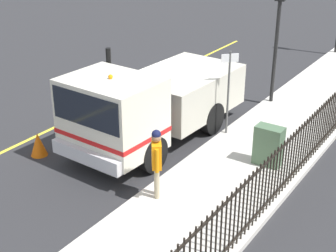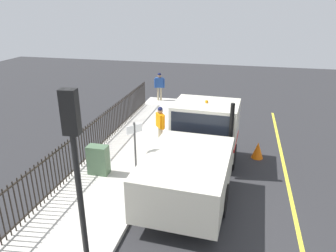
{
  "view_description": "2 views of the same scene",
  "coord_description": "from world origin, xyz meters",
  "px_view_note": "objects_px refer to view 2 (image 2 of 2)",
  "views": [
    {
      "loc": [
        8.07,
        -12.08,
        6.35
      ],
      "look_at": [
        1.62,
        -2.45,
        1.08
      ],
      "focal_mm": 53.21,
      "sensor_mm": 36.0,
      "label": 1
    },
    {
      "loc": [
        -0.74,
        7.82,
        5.73
      ],
      "look_at": [
        1.94,
        -3.52,
        1.23
      ],
      "focal_mm": 34.06,
      "sensor_mm": 36.0,
      "label": 2
    }
  ],
  "objects_px": {
    "work_truck": "(198,146)",
    "utility_cabinet": "(98,160)",
    "traffic_light_near": "(75,153)",
    "pedestrian_distant": "(159,84)",
    "worker_standing": "(160,122)",
    "traffic_cone": "(258,150)",
    "street_sign": "(135,152)"
  },
  "relations": [
    {
      "from": "pedestrian_distant",
      "to": "traffic_light_near",
      "type": "distance_m",
      "value": 13.74
    },
    {
      "from": "worker_standing",
      "to": "utility_cabinet",
      "type": "relative_size",
      "value": 1.61
    },
    {
      "from": "pedestrian_distant",
      "to": "utility_cabinet",
      "type": "relative_size",
      "value": 1.63
    },
    {
      "from": "work_truck",
      "to": "worker_standing",
      "type": "relative_size",
      "value": 3.63
    },
    {
      "from": "utility_cabinet",
      "to": "street_sign",
      "type": "bearing_deg",
      "value": 148.15
    },
    {
      "from": "worker_standing",
      "to": "traffic_cone",
      "type": "bearing_deg",
      "value": 51.81
    },
    {
      "from": "work_truck",
      "to": "pedestrian_distant",
      "type": "bearing_deg",
      "value": 115.34
    },
    {
      "from": "traffic_light_near",
      "to": "pedestrian_distant",
      "type": "bearing_deg",
      "value": 92.19
    },
    {
      "from": "work_truck",
      "to": "street_sign",
      "type": "xyz_separation_m",
      "value": [
        1.61,
        1.68,
        0.38
      ]
    },
    {
      "from": "utility_cabinet",
      "to": "street_sign",
      "type": "relative_size",
      "value": 0.42
    },
    {
      "from": "utility_cabinet",
      "to": "pedestrian_distant",
      "type": "bearing_deg",
      "value": -88.53
    },
    {
      "from": "worker_standing",
      "to": "traffic_cone",
      "type": "distance_m",
      "value": 4.06
    },
    {
      "from": "work_truck",
      "to": "street_sign",
      "type": "bearing_deg",
      "value": -131.18
    },
    {
      "from": "pedestrian_distant",
      "to": "traffic_light_near",
      "type": "height_order",
      "value": "traffic_light_near"
    },
    {
      "from": "utility_cabinet",
      "to": "traffic_cone",
      "type": "relative_size",
      "value": 1.6
    },
    {
      "from": "work_truck",
      "to": "traffic_cone",
      "type": "bearing_deg",
      "value": 49.38
    },
    {
      "from": "traffic_light_near",
      "to": "traffic_cone",
      "type": "height_order",
      "value": "traffic_light_near"
    },
    {
      "from": "worker_standing",
      "to": "pedestrian_distant",
      "type": "distance_m",
      "value": 6.63
    },
    {
      "from": "work_truck",
      "to": "pedestrian_distant",
      "type": "relative_size",
      "value": 3.58
    },
    {
      "from": "traffic_cone",
      "to": "street_sign",
      "type": "relative_size",
      "value": 0.26
    },
    {
      "from": "worker_standing",
      "to": "street_sign",
      "type": "relative_size",
      "value": 0.68
    },
    {
      "from": "work_truck",
      "to": "traffic_cone",
      "type": "xyz_separation_m",
      "value": [
        -2.08,
        -2.2,
        -0.96
      ]
    },
    {
      "from": "work_truck",
      "to": "utility_cabinet",
      "type": "relative_size",
      "value": 5.83
    },
    {
      "from": "work_truck",
      "to": "pedestrian_distant",
      "type": "distance_m",
      "value": 9.4
    },
    {
      "from": "utility_cabinet",
      "to": "traffic_cone",
      "type": "distance_m",
      "value": 6.14
    },
    {
      "from": "work_truck",
      "to": "traffic_light_near",
      "type": "height_order",
      "value": "traffic_light_near"
    },
    {
      "from": "work_truck",
      "to": "worker_standing",
      "type": "xyz_separation_m",
      "value": [
        1.9,
        -2.27,
        -0.13
      ]
    },
    {
      "from": "worker_standing",
      "to": "pedestrian_distant",
      "type": "relative_size",
      "value": 0.99
    },
    {
      "from": "street_sign",
      "to": "work_truck",
      "type": "bearing_deg",
      "value": -133.86
    },
    {
      "from": "worker_standing",
      "to": "utility_cabinet",
      "type": "bearing_deg",
      "value": -64.68
    },
    {
      "from": "traffic_light_near",
      "to": "street_sign",
      "type": "relative_size",
      "value": 1.71
    },
    {
      "from": "work_truck",
      "to": "pedestrian_distant",
      "type": "height_order",
      "value": "work_truck"
    }
  ]
}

